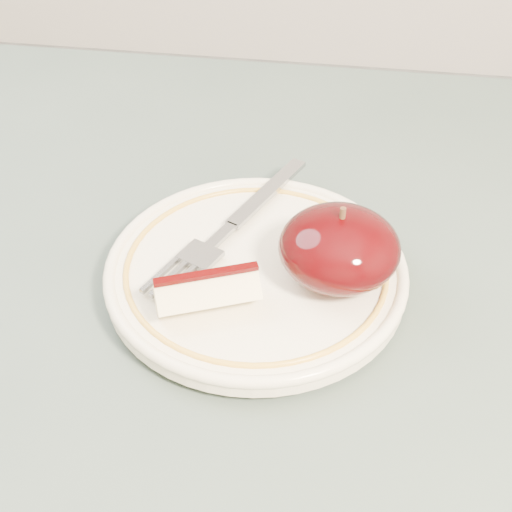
# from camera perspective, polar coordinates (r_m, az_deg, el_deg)

# --- Properties ---
(table) EXTENTS (0.90, 0.90, 0.75)m
(table) POSITION_cam_1_polar(r_m,az_deg,el_deg) (0.54, -5.27, -15.34)
(table) COLOR brown
(table) RESTS_ON ground
(plate) EXTENTS (0.22, 0.22, 0.02)m
(plate) POSITION_cam_1_polar(r_m,az_deg,el_deg) (0.51, 0.00, -1.18)
(plate) COLOR #F6ECCE
(plate) RESTS_ON table
(apple_half) EXTENTS (0.08, 0.08, 0.06)m
(apple_half) POSITION_cam_1_polar(r_m,az_deg,el_deg) (0.49, 6.68, 0.66)
(apple_half) COLOR black
(apple_half) RESTS_ON plate
(apple_wedge) EXTENTS (0.07, 0.05, 0.03)m
(apple_wedge) POSITION_cam_1_polar(r_m,az_deg,el_deg) (0.47, -3.92, -2.88)
(apple_wedge) COLOR #F4E6B4
(apple_wedge) RESTS_ON plate
(fork) EXTENTS (0.10, 0.19, 0.00)m
(fork) POSITION_cam_1_polar(r_m,az_deg,el_deg) (0.54, -2.02, 2.37)
(fork) COLOR gray
(fork) RESTS_ON plate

